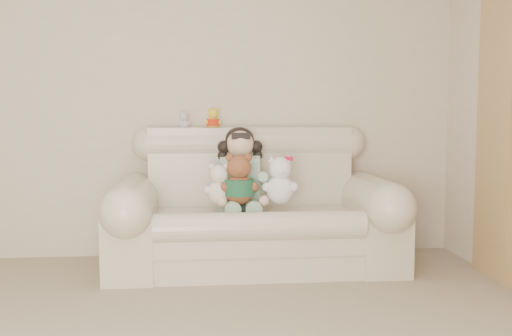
% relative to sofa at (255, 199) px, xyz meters
% --- Properties ---
extents(wall_back, '(4.50, 0.00, 4.50)m').
position_rel_sofa_xyz_m(wall_back, '(-0.59, 0.50, 0.78)').
color(wall_back, beige).
rests_on(wall_back, ground).
extents(sofa, '(2.10, 0.95, 1.03)m').
position_rel_sofa_xyz_m(sofa, '(0.00, 0.00, 0.00)').
color(sofa, beige).
rests_on(sofa, floor).
extents(seated_child, '(0.42, 0.49, 0.63)m').
position_rel_sofa_xyz_m(seated_child, '(-0.10, 0.08, 0.22)').
color(seated_child, '#306D3E').
rests_on(seated_child, sofa).
extents(brown_teddy, '(0.28, 0.22, 0.42)m').
position_rel_sofa_xyz_m(brown_teddy, '(-0.12, -0.14, 0.20)').
color(brown_teddy, brown).
rests_on(brown_teddy, sofa).
extents(white_cat, '(0.28, 0.23, 0.40)m').
position_rel_sofa_xyz_m(white_cat, '(0.17, -0.13, 0.19)').
color(white_cat, white).
rests_on(white_cat, sofa).
extents(cream_teddy, '(0.25, 0.22, 0.34)m').
position_rel_sofa_xyz_m(cream_teddy, '(-0.26, -0.12, 0.15)').
color(cream_teddy, white).
rests_on(cream_teddy, sofa).
extents(yellow_mini_bear, '(0.13, 0.10, 0.20)m').
position_rel_sofa_xyz_m(yellow_mini_bear, '(-0.29, 0.34, 0.59)').
color(yellow_mini_bear, yellow).
rests_on(yellow_mini_bear, sofa).
extents(grey_mini_plush, '(0.11, 0.09, 0.16)m').
position_rel_sofa_xyz_m(grey_mini_plush, '(-0.51, 0.38, 0.58)').
color(grey_mini_plush, silver).
rests_on(grey_mini_plush, sofa).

